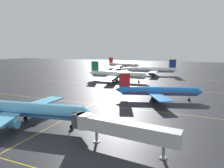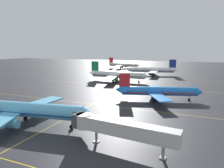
% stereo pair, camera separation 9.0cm
% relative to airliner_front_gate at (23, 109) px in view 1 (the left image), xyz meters
% --- Properties ---
extents(ground_plane, '(600.00, 600.00, 0.00)m').
position_rel_airliner_front_gate_xyz_m(ground_plane, '(7.39, -11.91, -3.96)').
color(ground_plane, '#28282D').
extents(airliner_front_gate, '(37.23, 31.78, 11.59)m').
position_rel_airliner_front_gate_xyz_m(airliner_front_gate, '(0.00, 0.00, 0.00)').
color(airliner_front_gate, '#5BB7E5').
rests_on(airliner_front_gate, ground).
extents(airliner_second_row, '(32.00, 27.33, 10.15)m').
position_rel_airliner_front_gate_xyz_m(airliner_second_row, '(27.60, 37.69, -0.49)').
color(airliner_second_row, blue).
rests_on(airliner_second_row, ground).
extents(airliner_third_row, '(37.43, 32.39, 11.67)m').
position_rel_airliner_front_gate_xyz_m(airliner_third_row, '(-2.45, 73.44, 0.03)').
color(airliner_third_row, white).
rests_on(airliner_third_row, ground).
extents(airliner_far_left_stand, '(37.23, 31.66, 11.68)m').
position_rel_airliner_front_gate_xyz_m(airliner_far_left_stand, '(11.50, 109.10, 0.03)').
color(airliner_far_left_stand, white).
rests_on(airliner_far_left_stand, ground).
extents(airliner_far_right_stand, '(34.69, 29.70, 10.78)m').
position_rel_airliner_front_gate_xyz_m(airliner_far_right_stand, '(-25.18, 149.35, -0.28)').
color(airliner_far_right_stand, white).
rests_on(airliner_far_right_stand, ground).
extents(taxiway_markings, '(110.26, 164.58, 0.01)m').
position_rel_airliner_front_gate_xyz_m(taxiway_markings, '(7.39, 42.19, -3.95)').
color(taxiway_markings, yellow).
rests_on(taxiway_markings, ground).
extents(jet_bridge, '(22.00, 4.81, 5.58)m').
position_rel_airliner_front_gate_xyz_m(jet_bridge, '(26.14, -2.24, 0.11)').
color(jet_bridge, silver).
rests_on(jet_bridge, ground).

